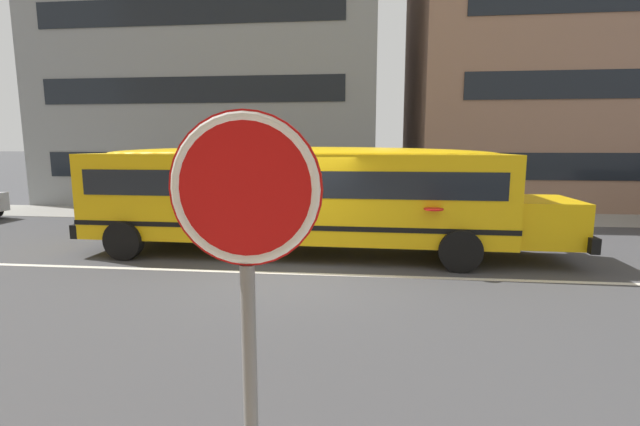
% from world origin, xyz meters
% --- Properties ---
extents(ground_plane, '(400.00, 400.00, 0.00)m').
position_xyz_m(ground_plane, '(0.00, 0.00, 0.00)').
color(ground_plane, '#424244').
extents(sidewalk_far, '(120.00, 3.00, 0.01)m').
position_xyz_m(sidewalk_far, '(0.00, 8.07, 0.01)').
color(sidewalk_far, gray).
rests_on(sidewalk_far, ground_plane).
extents(lane_centreline, '(110.00, 0.16, 0.01)m').
position_xyz_m(lane_centreline, '(0.00, 0.00, 0.00)').
color(lane_centreline, silver).
rests_on(lane_centreline, ground_plane).
extents(school_bus, '(12.23, 3.08, 2.72)m').
position_xyz_m(school_bus, '(-0.13, 1.80, 1.62)').
color(school_bus, yellow).
rests_on(school_bus, ground_plane).
extents(stop_sign_post, '(0.70, 0.07, 2.90)m').
position_xyz_m(stop_sign_post, '(0.96, -7.17, 2.23)').
color(stop_sign_post, slate).
rests_on(stop_sign_post, ground_plane).
extents(apartment_block_far_left, '(15.95, 13.79, 16.50)m').
position_xyz_m(apartment_block_far_left, '(-6.14, 16.44, 8.25)').
color(apartment_block_far_left, gray).
rests_on(apartment_block_far_left, ground_plane).
extents(apartment_block_far_centre, '(18.38, 11.38, 13.30)m').
position_xyz_m(apartment_block_far_centre, '(13.03, 15.24, 6.65)').
color(apartment_block_far_centre, '#93705B').
rests_on(apartment_block_far_centre, ground_plane).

